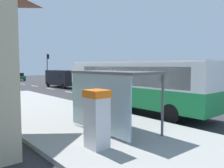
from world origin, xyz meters
TOP-DOWN VIEW (x-y plane):
  - ground_plane at (0.00, 14.00)m, footprint 56.00×92.00m
  - sidewalk_platform at (-6.40, 2.00)m, footprint 6.20×30.00m
  - lane_stripe_seg_1 at (0.25, -1.00)m, footprint 0.16×2.20m
  - lane_stripe_seg_2 at (0.25, 4.00)m, footprint 0.16×2.20m
  - lane_stripe_seg_3 at (0.25, 9.00)m, footprint 0.16×2.20m
  - lane_stripe_seg_4 at (0.25, 14.00)m, footprint 0.16×2.20m
  - lane_stripe_seg_5 at (0.25, 19.00)m, footprint 0.16×2.20m
  - lane_stripe_seg_6 at (0.25, 24.00)m, footprint 0.16×2.20m
  - lane_stripe_seg_7 at (0.25, 29.00)m, footprint 0.16×2.20m
  - bus at (-1.71, 2.33)m, footprint 2.77×11.07m
  - white_van at (2.20, 19.66)m, footprint 2.24×5.29m
  - sedan_near at (2.30, 37.87)m, footprint 1.87×4.42m
  - ticket_machine at (-7.95, -2.22)m, footprint 0.66×0.76m
  - recycling_bin_blue at (-4.20, 2.53)m, footprint 0.52×0.52m
  - recycling_bin_green at (-4.20, 3.23)m, footprint 0.52×0.52m
  - traffic_light_near_side at (5.50, 31.06)m, footprint 0.49×0.28m
  - bus_shelter at (-6.41, -0.91)m, footprint 1.80×4.00m

SIDE VIEW (x-z plane):
  - ground_plane at x=0.00m, z-range -0.04..0.00m
  - lane_stripe_seg_1 at x=0.25m, z-range 0.00..0.01m
  - lane_stripe_seg_2 at x=0.25m, z-range 0.00..0.01m
  - lane_stripe_seg_3 at x=0.25m, z-range 0.00..0.01m
  - lane_stripe_seg_4 at x=0.25m, z-range 0.00..0.01m
  - lane_stripe_seg_5 at x=0.25m, z-range 0.00..0.01m
  - lane_stripe_seg_6 at x=0.25m, z-range 0.00..0.01m
  - lane_stripe_seg_7 at x=0.25m, z-range 0.00..0.01m
  - sidewalk_platform at x=-6.40m, z-range 0.00..0.18m
  - recycling_bin_blue at x=-4.20m, z-range 0.18..1.13m
  - recycling_bin_green at x=-4.20m, z-range 0.18..1.13m
  - sedan_near at x=2.30m, z-range 0.03..1.55m
  - ticket_machine at x=-7.95m, z-range 0.20..2.14m
  - white_van at x=2.20m, z-range 0.19..2.49m
  - bus at x=-1.71m, z-range 0.24..3.45m
  - bus_shelter at x=-6.41m, z-range 0.85..3.35m
  - traffic_light_near_side at x=5.50m, z-range 0.83..5.86m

